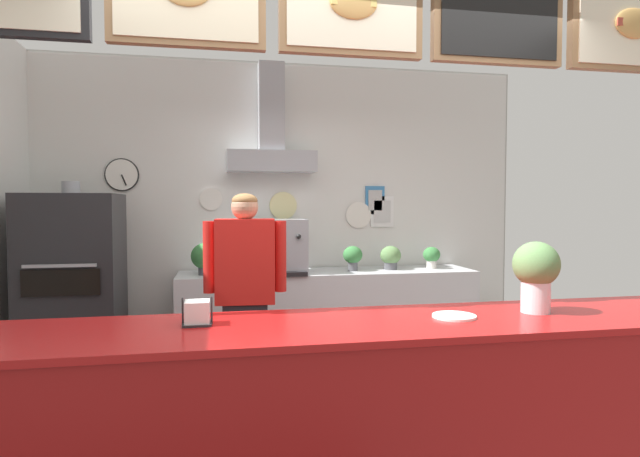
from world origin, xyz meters
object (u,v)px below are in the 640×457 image
object	(u,v)px
espresso_machine	(280,246)
basil_vase	(536,273)
pizza_oven	(73,292)
potted_basil	(391,257)
shop_worker	(245,305)
potted_oregano	(206,257)
condiment_plate	(454,316)
napkin_holder	(197,314)
potted_sage	(353,256)
potted_thyme	(432,256)

from	to	relation	value
espresso_machine	basil_vase	size ratio (longest dim) A/B	1.52
pizza_oven	potted_basil	distance (m)	2.83
pizza_oven	shop_worker	world-z (taller)	pizza_oven
potted_oregano	condiment_plate	bearing A→B (deg)	-65.00
potted_basil	napkin_holder	world-z (taller)	napkin_holder
espresso_machine	potted_oregano	size ratio (longest dim) A/B	1.80
basil_vase	condiment_plate	xyz separation A→B (m)	(-0.43, -0.03, -0.18)
potted_sage	potted_basil	world-z (taller)	potted_sage
pizza_oven	potted_basil	size ratio (longest dim) A/B	7.44
potted_sage	pizza_oven	bearing A→B (deg)	-173.65
potted_basil	potted_thyme	bearing A→B (deg)	-0.66
shop_worker	potted_basil	xyz separation A→B (m)	(1.47, 1.36, 0.16)
potted_thyme	napkin_holder	size ratio (longest dim) A/B	1.64
potted_sage	potted_oregano	bearing A→B (deg)	-179.26
potted_basil	napkin_holder	distance (m)	3.05
potted_oregano	napkin_holder	bearing A→B (deg)	-89.28
potted_sage	potted_basil	bearing A→B (deg)	4.89
potted_oregano	potted_basil	distance (m)	1.76
pizza_oven	potted_basil	world-z (taller)	pizza_oven
potted_oregano	potted_sage	world-z (taller)	potted_oregano
pizza_oven	condiment_plate	world-z (taller)	pizza_oven
espresso_machine	potted_sage	bearing A→B (deg)	0.54
potted_basil	basil_vase	bearing A→B (deg)	-93.05
espresso_machine	potted_thyme	bearing A→B (deg)	1.33
potted_sage	basil_vase	bearing A→B (deg)	-84.31
condiment_plate	napkin_holder	bearing A→B (deg)	176.09
shop_worker	potted_sage	xyz separation A→B (m)	(1.08, 1.33, 0.17)
potted_sage	basil_vase	size ratio (longest dim) A/B	0.69
pizza_oven	napkin_holder	xyz separation A→B (m)	(1.08, -2.21, 0.24)
potted_sage	napkin_holder	size ratio (longest dim) A/B	1.82
napkin_holder	basil_vase	xyz separation A→B (m)	(1.59, -0.05, 0.14)
potted_oregano	potted_thyme	distance (m)	2.18
shop_worker	potted_basil	size ratio (longest dim) A/B	6.95
potted_basil	condiment_plate	xyz separation A→B (m)	(-0.57, -2.59, -0.01)
shop_worker	pizza_oven	bearing A→B (deg)	-34.40
condiment_plate	potted_thyme	bearing A→B (deg)	69.02
pizza_oven	espresso_machine	xyz separation A→B (m)	(1.73, 0.26, 0.33)
pizza_oven	potted_basil	xyz separation A→B (m)	(2.81, 0.30, 0.21)
napkin_holder	condiment_plate	world-z (taller)	napkin_holder
napkin_holder	shop_worker	bearing A→B (deg)	77.33
potted_oregano	basil_vase	bearing A→B (deg)	-57.19
shop_worker	espresso_machine	bearing A→B (deg)	-102.28
espresso_machine	basil_vase	xyz separation A→B (m)	(0.95, -2.52, 0.06)
condiment_plate	potted_basil	bearing A→B (deg)	77.60
potted_oregano	condiment_plate	world-z (taller)	potted_oregano
espresso_machine	condiment_plate	bearing A→B (deg)	-78.64
shop_worker	condiment_plate	bearing A→B (deg)	129.92
potted_oregano	basil_vase	size ratio (longest dim) A/B	0.84
espresso_machine	potted_basil	xyz separation A→B (m)	(1.08, 0.04, -0.12)
potted_basil	condiment_plate	bearing A→B (deg)	-102.40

